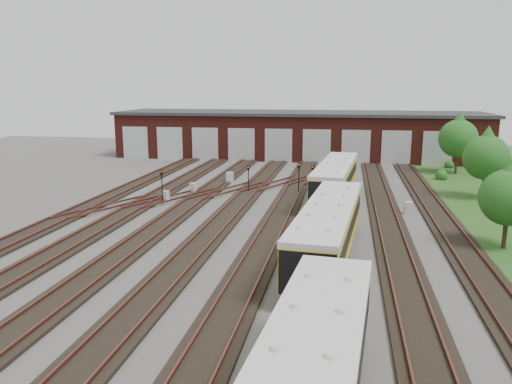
# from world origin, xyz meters

# --- Properties ---
(ground) EXTENTS (120.00, 120.00, 0.00)m
(ground) POSITION_xyz_m (0.00, 0.00, 0.00)
(ground) COLOR #4A4744
(ground) RESTS_ON ground
(track_network) EXTENTS (30.40, 70.00, 0.33)m
(track_network) POSITION_xyz_m (-0.17, 0.59, 0.11)
(track_network) COLOR black
(track_network) RESTS_ON ground
(maintenance_shed) EXTENTS (51.00, 12.50, 6.35)m
(maintenance_shed) POSITION_xyz_m (-0.01, 39.97, 3.20)
(maintenance_shed) COLOR #531B14
(maintenance_shed) RESTS_ON ground
(grass_verge) EXTENTS (8.00, 55.00, 0.05)m
(grass_verge) POSITION_xyz_m (19.00, 10.00, 0.03)
(grass_verge) COLOR #264818
(grass_verge) RESTS_ON ground
(metro_train) EXTENTS (3.86, 46.76, 3.02)m
(metro_train) POSITION_xyz_m (6.00, -3.69, 1.87)
(metro_train) COLOR black
(metro_train) RESTS_ON ground
(signal_mast_0) EXTENTS (0.22, 0.21, 2.59)m
(signal_mast_0) POSITION_xyz_m (-2.12, 14.18, 1.67)
(signal_mast_0) COLOR black
(signal_mast_0) RESTS_ON ground
(signal_mast_1) EXTENTS (0.26, 0.24, 2.97)m
(signal_mast_1) POSITION_xyz_m (-8.39, 8.25, 1.89)
(signal_mast_1) COLOR black
(signal_mast_1) RESTS_ON ground
(signal_mast_2) EXTENTS (0.26, 0.25, 2.94)m
(signal_mast_2) POSITION_xyz_m (2.59, 14.44, 1.90)
(signal_mast_2) COLOR black
(signal_mast_2) RESTS_ON ground
(signal_mast_3) EXTENTS (0.26, 0.25, 2.79)m
(signal_mast_3) POSITION_xyz_m (3.88, 14.25, 1.79)
(signal_mast_3) COLOR black
(signal_mast_3) RESTS_ON ground
(relay_cabinet_0) EXTENTS (0.72, 0.67, 0.96)m
(relay_cabinet_0) POSITION_xyz_m (-7.19, 13.07, 0.48)
(relay_cabinet_0) COLOR #B5B8BB
(relay_cabinet_0) RESTS_ON ground
(relay_cabinet_1) EXTENTS (0.71, 0.60, 1.15)m
(relay_cabinet_1) POSITION_xyz_m (-4.94, 18.50, 0.57)
(relay_cabinet_1) COLOR #B5B8BB
(relay_cabinet_1) RESTS_ON ground
(relay_cabinet_2) EXTENTS (0.64, 0.59, 0.85)m
(relay_cabinet_2) POSITION_xyz_m (-8.63, 9.72, 0.43)
(relay_cabinet_2) COLOR #B5B8BB
(relay_cabinet_2) RESTS_ON ground
(relay_cabinet_3) EXTENTS (0.81, 0.73, 1.14)m
(relay_cabinet_3) POSITION_xyz_m (7.61, 23.54, 0.57)
(relay_cabinet_3) COLOR #B5B8BB
(relay_cabinet_3) RESTS_ON ground
(relay_cabinet_4) EXTENTS (0.58, 0.49, 0.96)m
(relay_cabinet_4) POSITION_xyz_m (11.78, 8.60, 0.48)
(relay_cabinet_4) COLOR #B5B8BB
(relay_cabinet_4) RESTS_ON ground
(tree_0) EXTENTS (4.30, 4.30, 7.13)m
(tree_0) POSITION_xyz_m (19.23, 28.62, 4.58)
(tree_0) COLOR #2D2314
(tree_0) RESTS_ON ground
(tree_1) EXTENTS (3.93, 3.93, 6.52)m
(tree_1) POSITION_xyz_m (18.92, 15.36, 4.19)
(tree_1) COLOR #2D2314
(tree_1) RESTS_ON ground
(tree_3) EXTENTS (3.46, 3.46, 5.73)m
(tree_3) POSITION_xyz_m (16.57, 0.65, 3.68)
(tree_3) COLOR #2D2314
(tree_3) RESTS_ON ground
(bush_1) EXTENTS (1.29, 1.29, 1.29)m
(bush_1) POSITION_xyz_m (16.97, 24.40, 0.65)
(bush_1) COLOR #1E4B15
(bush_1) RESTS_ON ground
(bush_2) EXTENTS (1.14, 1.14, 1.14)m
(bush_2) POSITION_xyz_m (19.30, 32.75, 0.57)
(bush_2) COLOR #1E4B15
(bush_2) RESTS_ON ground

